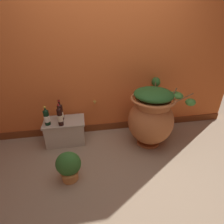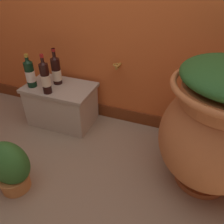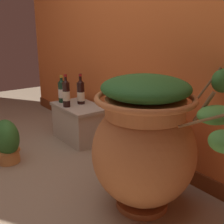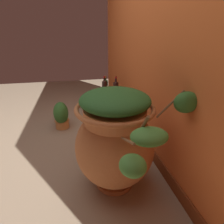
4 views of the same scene
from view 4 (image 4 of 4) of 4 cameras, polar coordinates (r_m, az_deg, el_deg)
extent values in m
plane|color=gray|center=(2.23, -18.62, -12.14)|extent=(7.00, 7.00, 0.00)
cube|color=#D6662D|center=(2.01, 15.02, 24.10)|extent=(4.40, 0.20, 2.60)
cube|color=brown|center=(2.31, 9.40, -7.96)|extent=(4.40, 0.02, 0.12)
cylinder|color=#B28433|center=(2.24, 7.43, 5.51)|extent=(0.02, 0.10, 0.02)
torus|color=#B28433|center=(2.22, 6.25, 6.18)|extent=(0.06, 0.06, 0.01)
cylinder|color=#B26638|center=(1.77, 0.78, -20.91)|extent=(0.35, 0.35, 0.04)
ellipsoid|color=#B26638|center=(1.53, 0.86, -11.05)|extent=(0.67, 0.67, 0.70)
cylinder|color=#B26638|center=(1.38, 0.93, -0.78)|extent=(0.50, 0.50, 0.11)
torus|color=#B26638|center=(1.36, 0.95, 1.35)|extent=(0.62, 0.62, 0.04)
cylinder|color=brown|center=(1.31, 18.22, 2.32)|extent=(0.08, 0.16, 0.23)
ellipsoid|color=#2D6628|center=(1.31, 22.89, 2.91)|extent=(0.13, 0.18, 0.15)
cylinder|color=brown|center=(0.99, 4.91, -9.16)|extent=(0.30, 0.04, 0.16)
ellipsoid|color=#428438|center=(0.92, 6.71, -16.81)|extent=(0.15, 0.14, 0.10)
cylinder|color=brown|center=(1.08, 9.86, -4.75)|extent=(0.11, 0.04, 0.19)
ellipsoid|color=#428438|center=(1.04, 11.94, -7.73)|extent=(0.17, 0.23, 0.09)
ellipsoid|color=#235623|center=(1.34, 0.97, 3.95)|extent=(0.54, 0.54, 0.15)
cube|color=beige|center=(2.77, 0.37, 0.92)|extent=(0.57, 0.36, 0.37)
cube|color=#AEA592|center=(2.71, 0.38, 4.28)|extent=(0.60, 0.38, 0.03)
cylinder|color=black|center=(2.67, -2.44, 7.13)|extent=(0.07, 0.07, 0.25)
cone|color=black|center=(2.63, -2.49, 10.02)|extent=(0.07, 0.07, 0.04)
cylinder|color=black|center=(2.62, -2.50, 10.60)|extent=(0.03, 0.03, 0.08)
cylinder|color=maroon|center=(2.62, -2.51, 11.20)|extent=(0.03, 0.03, 0.02)
cylinder|color=beige|center=(2.67, -2.43, 6.90)|extent=(0.07, 0.07, 0.09)
cylinder|color=black|center=(2.86, -2.12, 7.96)|extent=(0.08, 0.08, 0.22)
cone|color=black|center=(2.83, -2.15, 10.36)|extent=(0.08, 0.08, 0.04)
cylinder|color=black|center=(2.82, -2.16, 10.79)|extent=(0.03, 0.03, 0.07)
cylinder|color=#B7932D|center=(2.82, -2.17, 11.26)|extent=(0.03, 0.03, 0.02)
cylinder|color=white|center=(2.86, -2.11, 7.75)|extent=(0.08, 0.08, 0.09)
cylinder|color=black|center=(2.71, 1.21, 7.19)|extent=(0.08, 0.08, 0.23)
cone|color=black|center=(2.68, 1.23, 9.79)|extent=(0.08, 0.08, 0.04)
cylinder|color=black|center=(2.67, 1.24, 10.44)|extent=(0.03, 0.03, 0.09)
cylinder|color=maroon|center=(2.66, 1.24, 11.13)|extent=(0.03, 0.03, 0.02)
cylinder|color=beige|center=(2.72, 1.20, 6.55)|extent=(0.08, 0.08, 0.10)
cylinder|color=#D68E4C|center=(2.70, -15.77, -3.64)|extent=(0.19, 0.19, 0.12)
torus|color=#C58346|center=(2.67, -15.89, -2.68)|extent=(0.21, 0.21, 0.02)
ellipsoid|color=#2D6628|center=(2.62, -16.19, -0.28)|extent=(0.29, 0.21, 0.32)
camera|label=1|loc=(2.82, -56.63, 22.08)|focal=27.37mm
camera|label=2|loc=(1.71, -49.19, 18.66)|focal=37.01mm
camera|label=3|loc=(0.88, -98.41, -10.38)|focal=45.81mm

